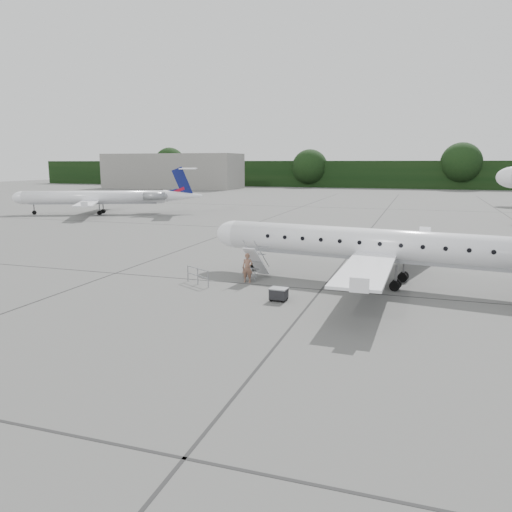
% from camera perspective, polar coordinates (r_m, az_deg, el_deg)
% --- Properties ---
extents(ground, '(320.00, 320.00, 0.00)m').
position_cam_1_polar(ground, '(24.41, 17.19, -7.54)').
color(ground, '#5E5E5C').
rests_on(ground, ground).
extents(treeline, '(260.00, 4.00, 8.00)m').
position_cam_1_polar(treeline, '(153.30, 18.54, 8.79)').
color(treeline, black).
rests_on(treeline, ground).
extents(terminal_building, '(40.00, 14.00, 10.00)m').
position_cam_1_polar(terminal_building, '(150.64, -9.51, 9.55)').
color(terminal_building, gray).
rests_on(terminal_building, ground).
extents(main_regional_jet, '(29.05, 22.72, 6.83)m').
position_cam_1_polar(main_regional_jet, '(31.36, 14.66, 2.95)').
color(main_regional_jet, white).
rests_on(main_regional_jet, ground).
extents(airstair, '(1.15, 2.30, 2.14)m').
position_cam_1_polar(airstair, '(32.29, 0.04, -0.70)').
color(airstair, white).
rests_on(airstair, ground).
extents(passenger, '(0.71, 0.50, 1.85)m').
position_cam_1_polar(passenger, '(31.23, -0.99, -1.36)').
color(passenger, brown).
rests_on(passenger, ground).
extents(safety_railing, '(1.93, 1.19, 1.00)m').
position_cam_1_polar(safety_railing, '(31.00, -6.68, -2.33)').
color(safety_railing, gray).
rests_on(safety_railing, ground).
extents(baggage_cart, '(0.94, 0.78, 0.78)m').
position_cam_1_polar(baggage_cart, '(27.19, 2.61, -4.35)').
color(baggage_cart, black).
rests_on(baggage_cart, ground).
extents(bg_regional_left, '(30.97, 27.13, 6.76)m').
position_cam_1_polar(bg_regional_left, '(76.85, -18.05, 7.09)').
color(bg_regional_left, white).
rests_on(bg_regional_left, ground).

